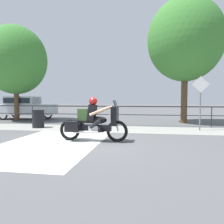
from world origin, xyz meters
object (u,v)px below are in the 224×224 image
Objects in this scene: motorcycle at (93,122)px; street_sign at (200,96)px; tree_behind_car at (15,60)px; trash_bin at (38,119)px; tree_behind_sign at (185,40)px; parked_car at (25,106)px.

street_sign reaches higher than motorcycle.
tree_behind_car is at bearing 165.33° from street_sign.
street_sign is at bearing 2.31° from trash_bin.
tree_behind_sign is at bearing 1.74° from tree_behind_car.
parked_car is at bearing 161.16° from street_sign.
street_sign is at bearing -19.29° from parked_car.
motorcycle is 0.97× the size of street_sign.
motorcycle is at bearing -121.69° from tree_behind_sign.
parked_car is at bearing 86.13° from tree_behind_car.
tree_behind_car reaches higher than motorcycle.
motorcycle is 4.76m from trash_bin.
trash_bin is (-3.68, 3.01, -0.22)m from motorcycle.
tree_behind_sign is (-0.22, 3.31, 3.44)m from street_sign.
tree_behind_car is at bearing -178.26° from tree_behind_sign.
trash_bin is at bearing -154.99° from tree_behind_sign.
trash_bin is 0.36× the size of street_sign.
street_sign is 4.78m from tree_behind_sign.
parked_car is 4.58× the size of trash_bin.
motorcycle is 10.04m from tree_behind_car.
motorcycle is 5.53m from street_sign.
motorcycle is 10.01m from parked_car.
tree_behind_sign is (11.07, -0.54, 4.11)m from parked_car.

